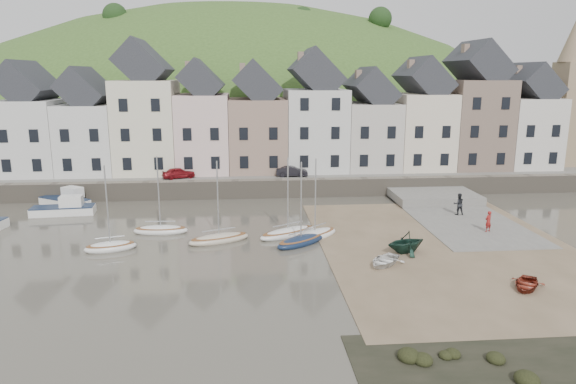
{
  "coord_description": "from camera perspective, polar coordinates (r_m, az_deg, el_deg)",
  "views": [
    {
      "loc": [
        -3.42,
        -34.42,
        12.24
      ],
      "look_at": [
        0.0,
        6.0,
        3.0
      ],
      "focal_mm": 32.58,
      "sensor_mm": 36.0,
      "label": 1
    }
  ],
  "objects": [
    {
      "name": "shore_rocks",
      "position": [
        25.7,
        23.58,
        -16.51
      ],
      "size": [
        14.0,
        6.0,
        0.73
      ],
      "color": "black",
      "rests_on": "ground"
    },
    {
      "name": "sailboat_3",
      "position": [
        40.32,
        -0.01,
        -4.45
      ],
      "size": [
        5.1,
        3.85,
        6.32
      ],
      "color": "white",
      "rests_on": "ground"
    },
    {
      "name": "rowboat_green",
      "position": [
        37.26,
        12.74,
        -5.33
      ],
      "size": [
        3.58,
        3.33,
        1.54
      ],
      "primitive_type": "imported",
      "rotation": [
        0.0,
        0.0,
        -1.24
      ],
      "color": "#163127",
      "rests_on": "beach"
    },
    {
      "name": "sailboat_1",
      "position": [
        39.23,
        -18.81,
        -5.65
      ],
      "size": [
        3.86,
        2.43,
        6.32
      ],
      "color": "white",
      "rests_on": "ground"
    },
    {
      "name": "ground",
      "position": [
        36.69,
        0.79,
        -6.66
      ],
      "size": [
        160.0,
        160.0,
        0.0
      ],
      "primitive_type": "plane",
      "color": "#454036",
      "rests_on": "ground"
    },
    {
      "name": "motorboat_0",
      "position": [
        50.28,
        -23.16,
        -1.63
      ],
      "size": [
        5.5,
        2.21,
        1.7
      ],
      "color": "white",
      "rests_on": "ground"
    },
    {
      "name": "beach",
      "position": [
        39.26,
        17.07,
        -5.87
      ],
      "size": [
        18.0,
        26.0,
        0.06
      ],
      "primitive_type": "cube",
      "color": "brown",
      "rests_on": "ground"
    },
    {
      "name": "rowboat_white",
      "position": [
        34.79,
        10.46,
        -7.37
      ],
      "size": [
        3.43,
        3.48,
        0.59
      ],
      "primitive_type": "imported",
      "rotation": [
        0.0,
        0.0,
        -0.75
      ],
      "color": "white",
      "rests_on": "beach"
    },
    {
      "name": "car_right",
      "position": [
        55.08,
        0.43,
        2.27
      ],
      "size": [
        3.36,
        1.32,
        1.09
      ],
      "primitive_type": "imported",
      "rotation": [
        0.0,
        0.0,
        1.52
      ],
      "color": "black",
      "rests_on": "quay_street"
    },
    {
      "name": "car_left",
      "position": [
        55.27,
        -11.85,
        2.06
      ],
      "size": [
        3.6,
        2.37,
        1.14
      ],
      "primitive_type": "imported",
      "rotation": [
        0.0,
        0.0,
        1.91
      ],
      "color": "maroon",
      "rests_on": "quay_street"
    },
    {
      "name": "sailboat_0",
      "position": [
        42.21,
        -13.72,
        -4.02
      ],
      "size": [
        4.29,
        1.63,
        6.32
      ],
      "color": "white",
      "rests_on": "ground"
    },
    {
      "name": "slipway",
      "position": [
        47.82,
        18.02,
        -2.57
      ],
      "size": [
        8.0,
        18.0,
        0.12
      ],
      "primitive_type": "cube",
      "color": "slate",
      "rests_on": "ground"
    },
    {
      "name": "motorboat_2",
      "position": [
        53.64,
        -23.01,
        -0.76
      ],
      "size": [
        5.32,
        4.33,
        1.7
      ],
      "color": "white",
      "rests_on": "ground"
    },
    {
      "name": "quay_street",
      "position": [
        56.05,
        -1.25,
        1.84
      ],
      "size": [
        70.0,
        7.0,
        0.1
      ],
      "primitive_type": "cube",
      "color": "slate",
      "rests_on": "quay_land"
    },
    {
      "name": "quay_land",
      "position": [
        67.49,
        -1.86,
        3.02
      ],
      "size": [
        90.0,
        30.0,
        1.5
      ],
      "primitive_type": "cube",
      "color": "#395522",
      "rests_on": "ground"
    },
    {
      "name": "person_red",
      "position": [
        43.75,
        21.01,
        -3.0
      ],
      "size": [
        0.71,
        0.61,
        1.66
      ],
      "primitive_type": "imported",
      "rotation": [
        0.0,
        0.0,
        3.57
      ],
      "color": "maroon",
      "rests_on": "slipway"
    },
    {
      "name": "hillside",
      "position": [
        99.15,
        -5.54,
        -4.98
      ],
      "size": [
        134.4,
        84.0,
        84.0
      ],
      "color": "#395522",
      "rests_on": "ground"
    },
    {
      "name": "church_spire",
      "position": [
        69.68,
        28.69,
        10.32
      ],
      "size": [
        4.0,
        4.0,
        18.0
      ],
      "color": "#997F60",
      "rests_on": "quay_land"
    },
    {
      "name": "sailboat_4",
      "position": [
        39.87,
        2.96,
        -4.67
      ],
      "size": [
        4.4,
        3.97,
        6.32
      ],
      "color": "white",
      "rests_on": "ground"
    },
    {
      "name": "rowboat_red",
      "position": [
        33.64,
        24.56,
        -9.12
      ],
      "size": [
        3.08,
        3.24,
        0.55
      ],
      "primitive_type": "imported",
      "rotation": [
        0.0,
        0.0,
        -0.64
      ],
      "color": "maroon",
      "rests_on": "beach"
    },
    {
      "name": "seawall",
      "position": [
        52.76,
        -1.01,
        0.42
      ],
      "size": [
        70.0,
        1.2,
        1.8
      ],
      "primitive_type": "cube",
      "color": "slate",
      "rests_on": "ground"
    },
    {
      "name": "townhouse_terrace",
      "position": [
        58.85,
        0.23,
        8.04
      ],
      "size": [
        61.05,
        8.0,
        13.93
      ],
      "color": "silver",
      "rests_on": "quay_land"
    },
    {
      "name": "sailboat_2",
      "position": [
        39.24,
        -7.54,
        -5.05
      ],
      "size": [
        4.9,
        3.13,
        6.32
      ],
      "color": "beige",
      "rests_on": "ground"
    },
    {
      "name": "sailboat_5",
      "position": [
        38.44,
        1.42,
        -5.32
      ],
      "size": [
        4.47,
        3.93,
        6.32
      ],
      "color": "#142440",
      "rests_on": "ground"
    },
    {
      "name": "person_dark",
      "position": [
        48.05,
        18.12,
        -1.25
      ],
      "size": [
        0.96,
        0.76,
        1.91
      ],
      "primitive_type": "imported",
      "rotation": [
        0.0,
        0.0,
        3.1
      ],
      "color": "black",
      "rests_on": "slipway"
    }
  ]
}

